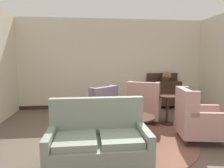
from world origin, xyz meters
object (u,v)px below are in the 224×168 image
(armchair_near_window, at_px, (98,109))
(settee, at_px, (98,139))
(armchair_back_corner, at_px, (198,120))
(sideboard, at_px, (164,93))
(gramophone, at_px, (166,75))
(side_table, at_px, (167,107))
(coffee_table, at_px, (135,121))
(porcelain_vase, at_px, (135,110))
(armchair_near_sideboard, at_px, (144,105))

(armchair_near_window, bearing_deg, settee, 46.30)
(armchair_back_corner, xyz_separation_m, sideboard, (0.33, 2.78, 0.08))
(settee, height_order, gramophone, gramophone)
(side_table, relative_size, gramophone, 1.63)
(coffee_table, relative_size, gramophone, 1.72)
(gramophone, bearing_deg, armchair_near_window, -145.42)
(porcelain_vase, height_order, sideboard, sideboard)
(settee, distance_m, sideboard, 4.21)
(armchair_back_corner, height_order, gramophone, gramophone)
(armchair_near_window, bearing_deg, sideboard, 174.74)
(gramophone, bearing_deg, sideboard, 117.44)
(coffee_table, distance_m, sideboard, 3.00)
(armchair_near_sideboard, height_order, side_table, armchair_near_sideboard)
(settee, height_order, armchair_near_window, settee)
(coffee_table, xyz_separation_m, armchair_near_sideboard, (0.49, 1.10, 0.07))
(gramophone, bearing_deg, coffee_table, -122.76)
(coffee_table, height_order, armchair_near_sideboard, armchair_near_sideboard)
(side_table, bearing_deg, coffee_table, -139.96)
(side_table, bearing_deg, gramophone, 70.35)
(gramophone, bearing_deg, armchair_near_sideboard, -128.88)
(armchair_back_corner, height_order, armchair_near_window, armchair_back_corner)
(settee, relative_size, sideboard, 1.32)
(armchair_back_corner, distance_m, armchair_near_sideboard, 1.52)
(coffee_table, xyz_separation_m, sideboard, (1.55, 2.56, 0.13))
(side_table, bearing_deg, armchair_near_sideboard, 154.70)
(porcelain_vase, distance_m, armchair_back_corner, 1.26)
(side_table, distance_m, gramophone, 1.86)
(coffee_table, bearing_deg, armchair_near_window, 130.40)
(porcelain_vase, bearing_deg, side_table, 40.86)
(sideboard, bearing_deg, settee, -124.01)
(armchair_near_window, distance_m, side_table, 1.75)
(armchair_back_corner, bearing_deg, sideboard, 3.32)
(sideboard, bearing_deg, porcelain_vase, -121.08)
(armchair_back_corner, height_order, armchair_near_sideboard, armchair_near_sideboard)
(porcelain_vase, relative_size, settee, 0.21)
(settee, xyz_separation_m, sideboard, (2.35, 3.49, 0.11))
(armchair_near_sideboard, bearing_deg, side_table, 179.85)
(sideboard, relative_size, gramophone, 2.57)
(coffee_table, xyz_separation_m, armchair_near_window, (-0.74, 0.87, 0.05))
(side_table, bearing_deg, armchair_back_corner, -78.98)
(armchair_back_corner, xyz_separation_m, armchair_near_sideboard, (-0.74, 1.33, 0.01))
(settee, distance_m, armchair_near_window, 1.80)
(porcelain_vase, height_order, armchair_back_corner, armchair_back_corner)
(armchair_near_window, xyz_separation_m, armchair_near_sideboard, (1.22, 0.23, 0.02))
(porcelain_vase, xyz_separation_m, armchair_near_window, (-0.72, 0.91, -0.19))
(settee, height_order, armchair_back_corner, armchair_back_corner)
(settee, relative_size, armchair_near_window, 1.40)
(armchair_near_sideboard, bearing_deg, armchair_near_window, 35.93)
(coffee_table, relative_size, armchair_near_sideboard, 0.73)
(coffee_table, relative_size, armchair_back_corner, 0.73)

